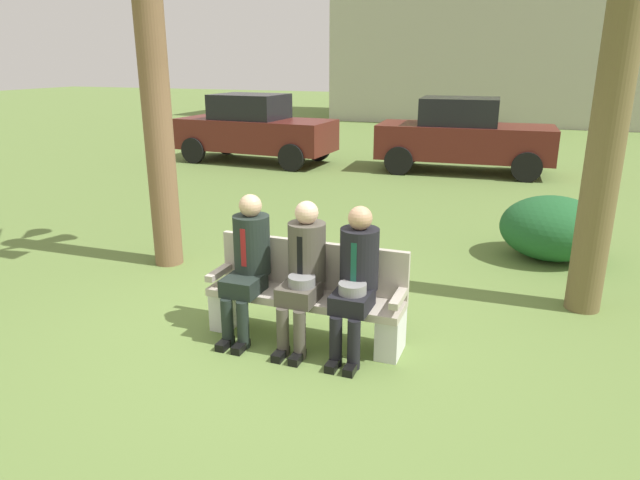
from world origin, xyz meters
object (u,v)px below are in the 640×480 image
Objects in this scene: seated_man_right at (356,275)px; palm_tree_tall at (148,11)px; seated_man_middle at (303,268)px; shrub_near_bench at (552,228)px; parked_car_near at (255,129)px; seated_man_left at (248,259)px; parked_car_far at (463,136)px; park_bench at (307,295)px.

palm_tree_tall is at bearing 154.93° from seated_man_right.
palm_tree_tall is (-2.43, 1.37, 2.29)m from seated_man_middle.
shrub_near_bench is 0.33× the size of parked_car_near.
seated_man_right is at bearing -0.40° from seated_man_left.
seated_man_middle is 0.29× the size of palm_tree_tall.
parked_car_near is (-2.38, 7.17, -2.18)m from palm_tree_tall.
parked_car_far is at bearing 84.84° from seated_man_left.
shrub_near_bench is at bearing -37.02° from parked_car_near.
park_bench is 0.61m from seated_man_right.
palm_tree_tall reaches higher than seated_man_middle.
park_bench is 1.39× the size of seated_man_middle.
park_bench is at bearing -27.17° from palm_tree_tall.
parked_car_near is at bearing -174.66° from parked_car_far.
parked_car_near is at bearing 119.69° from park_bench.
seated_man_left reaches higher than seated_man_middle.
parked_car_far reaches higher than seated_man_middle.
seated_man_left is (-0.53, -0.12, 0.33)m from park_bench.
park_bench is 8.90m from parked_car_far.
parked_car_far reaches higher than park_bench.
shrub_near_bench is at bearing 22.83° from palm_tree_tall.
parked_car_far is (2.69, 7.65, -2.18)m from palm_tree_tall.
palm_tree_tall is (-1.88, 1.36, 2.28)m from seated_man_left.
seated_man_left is 3.25m from palm_tree_tall.
parked_car_near is at bearing 108.38° from palm_tree_tall.
parked_car_near reaches higher than seated_man_right.
seated_man_middle reaches higher than seated_man_right.
shrub_near_bench is 6.04m from parked_car_far.
parked_car_near is at bearing 142.98° from shrub_near_bench.
parked_car_far is at bearing 70.60° from palm_tree_tall.
park_bench is at bearing 98.53° from seated_man_middle.
parked_car_far is at bearing 88.20° from park_bench.
park_bench is at bearing -124.34° from shrub_near_bench.
parked_car_near reaches higher than seated_man_left.
shrub_near_bench is 8.73m from parked_car_near.
seated_man_middle is 1.00× the size of seated_man_right.
palm_tree_tall is at bearing 152.83° from park_bench.
seated_man_middle is 0.33× the size of parked_car_near.
shrub_near_bench is (2.14, 3.29, -0.32)m from seated_man_middle.
seated_man_right reaches higher than park_bench.
parked_car_near is (-4.80, 8.41, 0.42)m from park_bench.
parked_car_near is (-4.82, 8.54, 0.10)m from seated_man_middle.
seated_man_right is 0.33× the size of parked_car_near.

